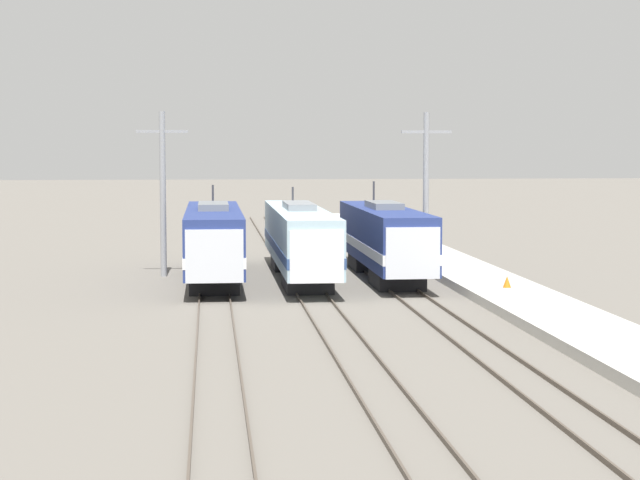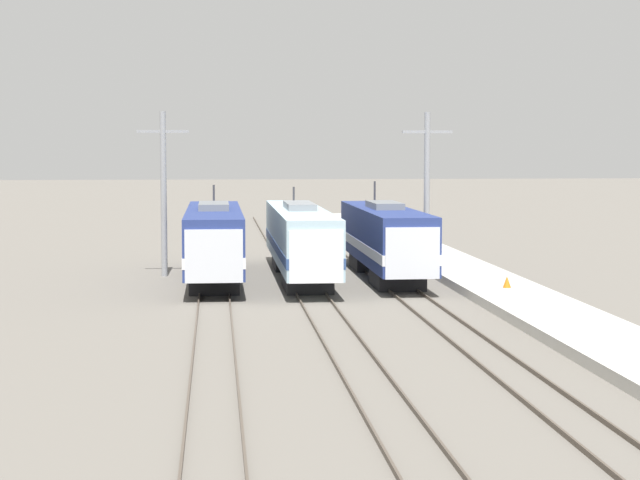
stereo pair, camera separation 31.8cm
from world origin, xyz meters
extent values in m
plane|color=#666059|center=(0.00, 0.00, 0.00)|extent=(400.00, 400.00, 0.00)
cube|color=#4C4238|center=(-5.40, 0.00, 0.07)|extent=(0.07, 120.00, 0.15)
cube|color=#4C4238|center=(-3.96, 0.00, 0.07)|extent=(0.07, 120.00, 0.15)
cube|color=#4C4238|center=(-0.72, 0.00, 0.07)|extent=(0.07, 120.00, 0.15)
cube|color=#4C4238|center=(0.72, 0.00, 0.07)|extent=(0.07, 120.00, 0.15)
cube|color=#4C4238|center=(3.96, 0.00, 0.07)|extent=(0.07, 120.00, 0.15)
cube|color=#4C4238|center=(5.40, 0.00, 0.07)|extent=(0.07, 120.00, 0.15)
cube|color=black|center=(-4.68, 3.72, 0.47)|extent=(2.47, 3.86, 0.95)
cube|color=black|center=(-4.68, 12.49, 0.47)|extent=(2.47, 3.86, 0.95)
cube|color=navy|center=(-4.68, 8.11, 2.41)|extent=(2.91, 17.54, 2.91)
cube|color=silver|center=(-4.68, 8.11, 1.82)|extent=(2.95, 17.58, 0.52)
cube|color=silver|center=(-4.68, 0.37, 2.19)|extent=(2.67, 2.27, 2.48)
cube|color=black|center=(-4.68, -0.68, 2.73)|extent=(2.27, 0.08, 0.69)
cube|color=slate|center=(-4.68, 8.11, 4.04)|extent=(1.60, 4.39, 0.35)
cylinder|color=#38383D|center=(-4.68, 11.97, 4.45)|extent=(0.12, 0.12, 1.18)
cube|color=#232326|center=(0.00, 3.67, 0.47)|extent=(2.32, 4.31, 0.95)
cube|color=#232326|center=(0.00, 13.46, 0.47)|extent=(2.32, 4.31, 0.95)
cube|color=#9EBCCC|center=(0.00, 8.56, 2.39)|extent=(2.72, 19.58, 2.87)
cube|color=navy|center=(0.00, 8.56, 1.81)|extent=(2.76, 19.62, 0.52)
cube|color=silver|center=(0.00, -0.47, 2.17)|extent=(2.51, 1.73, 2.44)
cube|color=black|center=(0.00, -1.25, 2.71)|extent=(2.13, 0.08, 0.68)
cube|color=gray|center=(0.00, 8.56, 4.00)|extent=(1.50, 4.90, 0.35)
cylinder|color=#38383D|center=(0.00, 12.87, 4.35)|extent=(0.12, 0.12, 1.06)
cube|color=black|center=(4.68, 4.08, 0.47)|extent=(2.41, 3.70, 0.95)
cube|color=black|center=(4.68, 12.50, 0.47)|extent=(2.41, 3.70, 0.95)
cube|color=navy|center=(4.68, 8.29, 2.40)|extent=(2.83, 16.83, 2.90)
cube|color=silver|center=(4.68, 8.29, 1.82)|extent=(2.87, 16.87, 0.52)
cube|color=silver|center=(4.68, 0.65, 2.18)|extent=(2.60, 1.76, 2.47)
cube|color=black|center=(4.68, -0.15, 2.73)|extent=(2.21, 0.08, 0.69)
cube|color=slate|center=(4.68, 8.29, 4.03)|extent=(1.56, 4.21, 0.35)
cylinder|color=#38383D|center=(4.68, 11.99, 4.54)|extent=(0.12, 0.12, 1.38)
cylinder|color=gray|center=(-7.46, 10.17, 4.59)|extent=(0.34, 0.34, 9.17)
cube|color=gray|center=(-7.46, 10.17, 8.07)|extent=(2.87, 0.16, 0.16)
cylinder|color=gray|center=(7.41, 10.17, 4.59)|extent=(0.34, 0.34, 9.17)
cube|color=gray|center=(7.41, 10.17, 8.07)|extent=(2.87, 0.16, 0.16)
cube|color=#B7B5AD|center=(9.32, 0.00, 0.22)|extent=(4.00, 120.00, 0.44)
cone|color=orange|center=(9.37, 0.17, 0.72)|extent=(0.40, 0.40, 0.56)
camera|label=1|loc=(-4.90, -49.76, 7.12)|focal=60.00mm
camera|label=2|loc=(-4.58, -49.79, 7.12)|focal=60.00mm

